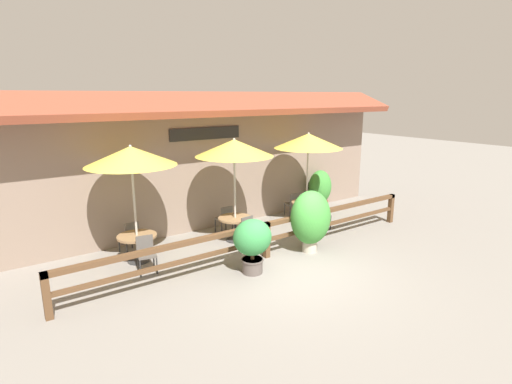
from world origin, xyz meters
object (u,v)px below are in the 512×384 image
at_px(dining_table_middle, 235,222).
at_px(potted_plant_broad_leaf, 320,189).
at_px(dining_table_near, 137,240).
at_px(potted_plant_corner_fern, 311,218).
at_px(patio_umbrella_far, 308,141).
at_px(chair_far_wallside, 293,203).
at_px(chair_near_streetside, 146,252).
at_px(potted_plant_tall_tropical, 252,241).
at_px(chair_middle_streetside, 250,231).
at_px(chair_far_streetside, 321,214).
at_px(chair_near_wallside, 130,235).
at_px(dining_table_far, 306,206).
at_px(patio_umbrella_middle, 234,148).
at_px(patio_umbrella_near, 131,156).
at_px(chair_middle_wallside, 225,218).

xyz_separation_m(dining_table_middle, potted_plant_broad_leaf, (4.31, 0.99, 0.19)).
relative_size(dining_table_near, potted_plant_corner_fern, 0.58).
xyz_separation_m(patio_umbrella_far, chair_far_wallside, (0.06, 0.73, -2.21)).
bearing_deg(potted_plant_broad_leaf, chair_near_streetside, -167.92).
height_order(chair_far_wallside, potted_plant_tall_tropical, potted_plant_tall_tropical).
bearing_deg(chair_middle_streetside, chair_far_streetside, -5.40).
distance_m(chair_near_wallside, chair_middle_streetside, 3.22).
xyz_separation_m(patio_umbrella_far, dining_table_far, (0.00, 0.00, -2.14)).
xyz_separation_m(dining_table_far, potted_plant_tall_tropical, (-3.65, -2.14, 0.24)).
xyz_separation_m(chair_near_wallside, potted_plant_broad_leaf, (7.09, 0.13, 0.27)).
bearing_deg(dining_table_near, patio_umbrella_middle, -3.22).
bearing_deg(chair_middle_streetside, dining_table_middle, 85.63).
bearing_deg(patio_umbrella_middle, chair_near_wallside, 162.79).
xyz_separation_m(patio_umbrella_near, chair_middle_streetside, (2.85, -0.88, -2.21)).
bearing_deg(dining_table_far, chair_far_streetside, -93.50).
bearing_deg(potted_plant_broad_leaf, dining_table_near, -173.34).
height_order(chair_middle_streetside, patio_umbrella_far, patio_umbrella_far).
bearing_deg(potted_plant_corner_fern, chair_middle_streetside, 135.30).
xyz_separation_m(chair_middle_streetside, dining_table_far, (2.80, 0.81, 0.07)).
height_order(dining_table_near, chair_middle_streetside, chair_middle_streetside).
bearing_deg(chair_middle_wallside, patio_umbrella_far, 166.08).
xyz_separation_m(patio_umbrella_near, dining_table_near, (0.00, 0.00, -2.14)).
relative_size(chair_near_wallside, chair_middle_streetside, 1.00).
relative_size(chair_near_wallside, potted_plant_corner_fern, 0.51).
bearing_deg(chair_near_streetside, potted_plant_broad_leaf, 22.34).
bearing_deg(patio_umbrella_far, dining_table_middle, -178.21).
bearing_deg(patio_umbrella_middle, dining_table_near, 176.78).
relative_size(chair_middle_streetside, potted_plant_corner_fern, 0.51).
height_order(chair_near_wallside, chair_far_streetside, same).
relative_size(patio_umbrella_far, potted_plant_tall_tropical, 2.26).
height_order(chair_middle_wallside, dining_table_far, chair_middle_wallside).
bearing_deg(chair_near_streetside, chair_near_wallside, 97.14).
distance_m(chair_near_wallside, chair_middle_wallside, 2.86).
bearing_deg(patio_umbrella_far, patio_umbrella_middle, -178.21).
bearing_deg(dining_table_middle, chair_middle_streetside, -87.44).
relative_size(dining_table_near, patio_umbrella_middle, 0.33).
bearing_deg(potted_plant_tall_tropical, patio_umbrella_middle, 68.17).
xyz_separation_m(patio_umbrella_middle, dining_table_middle, (0.00, 0.00, -2.14)).
xyz_separation_m(chair_far_wallside, potted_plant_tall_tropical, (-3.71, -2.88, 0.31)).
bearing_deg(potted_plant_corner_fern, patio_umbrella_far, 49.99).
distance_m(chair_near_streetside, potted_plant_corner_fern, 4.28).
relative_size(dining_table_middle, potted_plant_tall_tropical, 0.74).
height_order(chair_middle_streetside, potted_plant_corner_fern, potted_plant_corner_fern).
xyz_separation_m(patio_umbrella_middle, potted_plant_tall_tropical, (-0.82, -2.06, -1.90)).
xyz_separation_m(dining_table_near, potted_plant_tall_tropical, (2.00, -2.21, 0.24)).
bearing_deg(chair_near_wallside, patio_umbrella_near, 73.58).
xyz_separation_m(patio_umbrella_near, patio_umbrella_middle, (2.82, -0.16, 0.00)).
xyz_separation_m(dining_table_far, chair_far_streetside, (-0.04, -0.73, -0.07)).
relative_size(patio_umbrella_near, potted_plant_tall_tropical, 2.26).
height_order(chair_near_wallside, dining_table_middle, chair_near_wallside).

